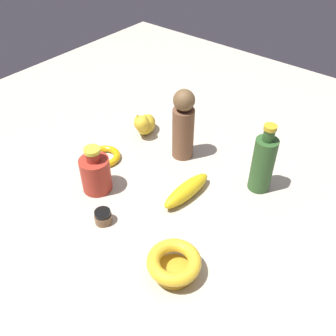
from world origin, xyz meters
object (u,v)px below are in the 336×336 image
object	(u,v)px
bangle	(104,156)
bottle_tall	(263,163)
cat_figurine	(145,124)
bowl	(174,263)
nail_polish_jar	(103,217)
person_figure_adult	(183,125)
bottle_short	(96,173)
banana	(187,190)

from	to	relation	value
bangle	bottle_tall	bearing A→B (deg)	23.41
bottle_tall	cat_figurine	distance (m)	0.45
bowl	bottle_tall	bearing A→B (deg)	88.52
cat_figurine	nail_polish_jar	world-z (taller)	cat_figurine
person_figure_adult	bowl	xyz separation A→B (m)	(0.26, -0.38, -0.08)
nail_polish_jar	bottle_short	bearing A→B (deg)	143.57
cat_figurine	bangle	size ratio (longest dim) A/B	1.18
bottle_short	cat_figurine	distance (m)	0.31
bottle_short	bangle	bearing A→B (deg)	128.26
banana	person_figure_adult	xyz separation A→B (m)	(-0.13, 0.15, 0.09)
banana	bottle_tall	world-z (taller)	bottle_tall
bottle_short	cat_figurine	bearing A→B (deg)	104.68
bottle_short	nail_polish_jar	bearing A→B (deg)	-36.43
banana	bangle	distance (m)	0.31
bottle_tall	cat_figurine	xyz separation A→B (m)	(-0.45, -0.00, -0.05)
banana	bottle_tall	distance (m)	0.23
bottle_short	banana	distance (m)	0.27
bottle_short	bowl	xyz separation A→B (m)	(0.36, -0.09, -0.02)
cat_figurine	bangle	xyz separation A→B (m)	(-0.01, -0.19, -0.03)
bangle	bottle_short	bearing A→B (deg)	-51.74
person_figure_adult	bangle	world-z (taller)	person_figure_adult
cat_figurine	nail_polish_jar	size ratio (longest dim) A/B	2.64
bowl	bangle	world-z (taller)	bowl
bottle_tall	bowl	xyz separation A→B (m)	(-0.01, -0.39, -0.06)
bottle_short	bangle	world-z (taller)	bottle_short
person_figure_adult	nail_polish_jar	world-z (taller)	person_figure_adult
bowl	nail_polish_jar	distance (m)	0.25
banana	bangle	world-z (taller)	banana
bowl	cat_figurine	xyz separation A→B (m)	(-0.44, 0.39, 0.00)
bottle_short	bowl	bearing A→B (deg)	-13.97
bowl	cat_figurine	size ratio (longest dim) A/B	1.03
person_figure_adult	banana	bearing A→B (deg)	-49.15
person_figure_adult	nail_polish_jar	bearing A→B (deg)	-88.07
bottle_tall	nail_polish_jar	size ratio (longest dim) A/B	4.66
banana	nail_polish_jar	bearing A→B (deg)	155.83
bowl	cat_figurine	distance (m)	0.59
bottle_tall	bangle	bearing A→B (deg)	-156.59
nail_polish_jar	bowl	bearing A→B (deg)	-1.79
cat_figurine	nail_polish_jar	bearing A→B (deg)	-63.63
cat_figurine	person_figure_adult	bearing A→B (deg)	-4.38
cat_figurine	bowl	bearing A→B (deg)	-41.65
bottle_tall	bottle_short	bearing A→B (deg)	-140.50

